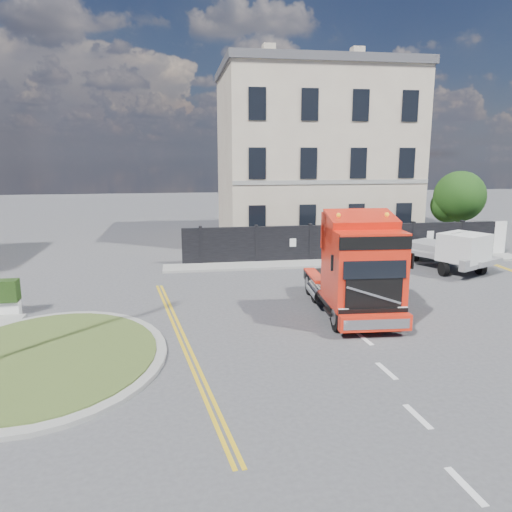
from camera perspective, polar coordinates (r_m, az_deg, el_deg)
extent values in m
plane|color=#424244|center=(18.47, 1.33, -6.84)|extent=(120.00, 120.00, 0.00)
cylinder|color=gray|center=(15.85, -22.76, -10.75)|extent=(6.80, 6.80, 0.12)
cylinder|color=#37441B|center=(15.82, -22.79, -10.48)|extent=(6.20, 6.20, 0.05)
cube|color=black|center=(28.20, 10.12, 1.53)|extent=(18.00, 0.25, 2.00)
cube|color=silver|center=(31.99, 24.69, 1.83)|extent=(2.60, 0.12, 2.00)
cube|color=beige|center=(34.96, 6.34, 10.97)|extent=(12.00, 10.00, 11.00)
cube|color=#48484D|center=(35.37, 6.56, 20.32)|extent=(12.30, 10.30, 0.50)
cube|color=beige|center=(34.84, 1.47, 21.78)|extent=(0.80, 0.80, 1.60)
cube|color=beige|center=(36.38, 11.48, 21.13)|extent=(0.80, 0.80, 1.60)
cylinder|color=#382619|center=(34.46, 21.99, 3.01)|extent=(0.24, 0.24, 2.40)
sphere|color=#10330F|center=(34.25, 22.24, 6.32)|extent=(3.20, 3.20, 3.20)
sphere|color=#10330F|center=(34.39, 21.11, 5.42)|extent=(2.20, 2.20, 2.20)
cube|color=gray|center=(27.55, 10.66, -0.72)|extent=(20.00, 1.60, 0.12)
cube|color=black|center=(19.43, 10.48, -3.92)|extent=(2.66, 6.07, 0.42)
cube|color=red|center=(17.58, 12.11, -1.19)|extent=(2.50, 2.59, 2.64)
cube|color=red|center=(18.31, 11.32, 2.81)|extent=(2.40, 0.99, 1.32)
cube|color=black|center=(16.38, 13.43, -0.83)|extent=(2.08, 0.18, 0.99)
cube|color=red|center=(16.61, 13.46, -7.42)|extent=(2.37, 0.47, 0.52)
cylinder|color=black|center=(17.01, 9.35, -6.90)|extent=(0.36, 1.00, 0.98)
cylinder|color=gray|center=(17.01, 9.35, -6.90)|extent=(0.37, 0.56, 0.54)
cylinder|color=black|center=(17.63, 15.81, -6.52)|extent=(0.36, 1.00, 0.98)
cylinder|color=gray|center=(17.63, 15.81, -6.52)|extent=(0.37, 0.56, 0.54)
cylinder|color=black|center=(20.12, 6.92, -3.91)|extent=(0.36, 1.00, 0.98)
cylinder|color=gray|center=(20.12, 6.92, -3.91)|extent=(0.37, 0.56, 0.54)
cylinder|color=black|center=(20.65, 12.47, -3.70)|extent=(0.36, 1.00, 0.98)
cylinder|color=gray|center=(20.65, 12.47, -3.70)|extent=(0.37, 0.56, 0.54)
cylinder|color=black|center=(21.19, 6.27, -3.10)|extent=(0.36, 1.00, 0.98)
cylinder|color=gray|center=(21.19, 6.27, -3.10)|extent=(0.37, 0.56, 0.54)
cylinder|color=black|center=(21.69, 11.55, -2.92)|extent=(0.36, 1.00, 0.98)
cylinder|color=gray|center=(21.69, 11.55, -2.92)|extent=(0.37, 0.56, 0.54)
cube|color=slate|center=(27.62, 20.90, 0.15)|extent=(4.08, 5.29, 0.26)
cube|color=silver|center=(26.20, 22.67, 0.92)|extent=(2.61, 2.57, 1.34)
cylinder|color=black|center=(25.90, 20.64, -1.37)|extent=(0.26, 0.72, 0.72)
cylinder|color=black|center=(26.91, 24.28, -1.19)|extent=(0.26, 0.72, 0.72)
cylinder|color=black|center=(28.57, 17.62, -0.01)|extent=(0.26, 0.72, 0.72)
cylinder|color=black|center=(29.49, 21.03, 0.11)|extent=(0.26, 0.72, 0.72)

